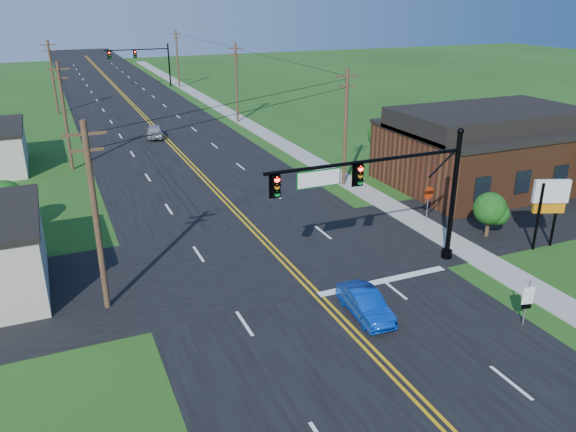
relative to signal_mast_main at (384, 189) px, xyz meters
name	(u,v)px	position (x,y,z in m)	size (l,w,h in m)	color
ground	(393,379)	(-4.34, -8.00, -4.75)	(260.00, 260.00, 0.00)	#1C4714
road_main	(151,126)	(-4.34, 42.00, -4.73)	(16.00, 220.00, 0.04)	black
road_cross	(276,256)	(-4.34, 4.00, -4.73)	(70.00, 10.00, 0.04)	black
sidewalk	(268,135)	(6.16, 32.00, -4.71)	(2.00, 160.00, 0.08)	gray
signal_mast_main	(384,189)	(0.00, 0.00, 0.00)	(11.30, 0.60, 7.48)	black
signal_mast_far	(142,59)	(0.10, 72.00, -0.20)	(10.98, 0.60, 7.48)	black
brick_building	(484,155)	(15.66, 10.00, -2.40)	(14.20, 11.20, 4.70)	#552C18
utility_pole_left_a	(96,215)	(-13.84, 2.00, -0.03)	(1.80, 0.28, 9.00)	#3E251C
utility_pole_left_b	(65,115)	(-13.84, 27.00, -0.03)	(1.80, 0.28, 9.00)	#3E251C
utility_pole_left_c	(53,76)	(-13.84, 54.00, -0.03)	(1.80, 0.28, 9.00)	#3E251C
utility_pole_right_a	(345,126)	(5.46, 14.00, -0.03)	(1.80, 0.28, 9.00)	#3E251C
utility_pole_right_b	(236,82)	(5.46, 40.00, -0.03)	(1.80, 0.28, 9.00)	#3E251C
utility_pole_right_c	(177,58)	(5.46, 70.00, -0.03)	(1.80, 0.28, 9.00)	#3E251C
tree_right_back	(385,135)	(11.66, 18.00, -2.15)	(3.00, 3.00, 4.10)	#3E251C
shrub_corner	(490,209)	(8.66, 1.50, -2.90)	(2.00, 2.00, 2.86)	#3E251C
tree_left	(5,200)	(-18.34, 14.00, -2.59)	(2.40, 2.40, 3.37)	#3E251C
blue_car	(365,304)	(-2.99, -3.56, -4.13)	(1.31, 3.76, 1.24)	#0731A0
distant_car	(155,131)	(-5.10, 35.80, -4.04)	(1.68, 4.18, 1.42)	#AEAEB3
route_sign	(527,300)	(3.18, -7.06, -3.44)	(0.55, 0.15, 2.24)	slate
stop_sign	(428,197)	(6.74, 4.99, -2.99)	(0.87, 0.16, 2.44)	slate
pylon_sign	(550,199)	(10.56, -1.05, -1.70)	(2.00, 1.00, 4.18)	black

